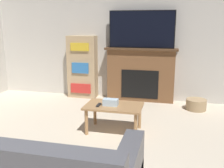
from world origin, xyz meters
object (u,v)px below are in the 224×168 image
(coffee_table, at_px, (114,109))
(storage_basket, at_px, (196,104))
(tv, at_px, (142,29))
(bookshelf, at_px, (82,67))
(fireplace, at_px, (141,74))

(coffee_table, relative_size, storage_basket, 2.25)
(coffee_table, distance_m, storage_basket, 1.89)
(tv, bearing_deg, coffee_table, -95.66)
(coffee_table, xyz_separation_m, bookshelf, (-1.11, 1.71, 0.31))
(tv, distance_m, coffee_table, 2.06)
(fireplace, distance_m, tv, 0.92)
(fireplace, relative_size, bookshelf, 1.11)
(bookshelf, bearing_deg, storage_basket, -8.34)
(bookshelf, bearing_deg, coffee_table, -57.12)
(bookshelf, xyz_separation_m, storage_basket, (2.39, -0.35, -0.57))
(storage_basket, bearing_deg, tv, 162.50)
(bookshelf, relative_size, storage_basket, 3.56)
(fireplace, height_order, storage_basket, fireplace)
(coffee_table, bearing_deg, fireplace, 84.41)
(tv, distance_m, storage_basket, 1.81)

